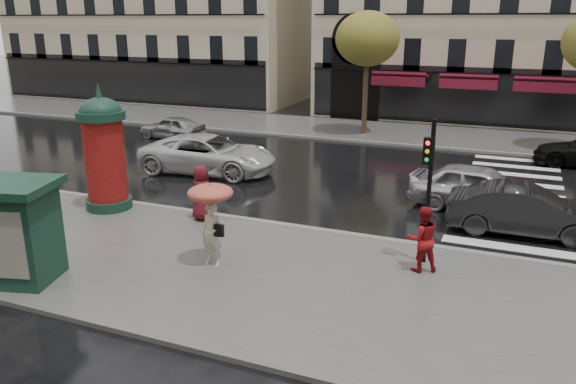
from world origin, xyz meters
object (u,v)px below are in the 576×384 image
at_px(car_darkgrey, 525,211).
at_px(newsstand, 14,230).
at_px(woman_red, 422,239).
at_px(traffic_light, 429,179).
at_px(car_far_silver, 172,127).
at_px(car_white, 209,154).
at_px(car_silver, 479,188).
at_px(woman_umbrella, 211,211).
at_px(man_burgundy, 202,193).
at_px(morris_column, 104,150).

bearing_deg(car_darkgrey, newsstand, 124.22).
bearing_deg(woman_red, traffic_light, -114.93).
bearing_deg(car_far_silver, traffic_light, 57.38).
bearing_deg(car_white, car_far_silver, 40.39).
bearing_deg(car_darkgrey, car_silver, 37.93).
bearing_deg(traffic_light, woman_umbrella, -156.36).
distance_m(woman_umbrella, woman_red, 5.33).
bearing_deg(newsstand, car_white, 95.34).
xyz_separation_m(woman_red, man_burgundy, (-7.03, 1.15, 0.03)).
relative_size(traffic_light, car_white, 0.66).
relative_size(woman_umbrella, car_silver, 0.48).
bearing_deg(traffic_light, man_burgundy, 174.53).
bearing_deg(woman_umbrella, woman_red, 18.77).
height_order(man_burgundy, car_far_silver, man_burgundy).
xyz_separation_m(woman_umbrella, woman_red, (5.01, 1.70, -0.61)).
distance_m(woman_red, car_darkgrey, 4.68).
distance_m(woman_red, traffic_light, 1.51).
bearing_deg(woman_umbrella, traffic_light, 23.64).
xyz_separation_m(car_silver, car_white, (-10.88, 0.82, 0.01)).
height_order(morris_column, traffic_light, morris_column).
distance_m(traffic_light, car_white, 11.76).
xyz_separation_m(car_white, car_far_silver, (-5.30, 5.26, -0.16)).
bearing_deg(car_darkgrey, woman_umbrella, 125.80).
bearing_deg(traffic_light, car_darkgrey, 55.80).
relative_size(woman_red, traffic_light, 0.45).
xyz_separation_m(woman_umbrella, car_silver, (5.95, 7.46, -0.80)).
distance_m(car_silver, car_white, 10.91).
bearing_deg(car_white, traffic_light, -126.38).
bearing_deg(newsstand, car_far_silver, 111.43).
bearing_deg(car_darkgrey, car_white, 76.36).
relative_size(car_silver, car_white, 0.81).
relative_size(traffic_light, newsstand, 1.52).
relative_size(woman_red, car_white, 0.30).
bearing_deg(car_far_silver, newsstand, 25.52).
distance_m(newsstand, car_silver, 14.07).
bearing_deg(man_burgundy, car_silver, -135.78).
xyz_separation_m(newsstand, car_silver, (9.87, 10.01, -0.61)).
relative_size(newsstand, car_darkgrey, 0.55).
xyz_separation_m(man_burgundy, newsstand, (-1.91, -5.40, 0.39)).
height_order(woman_red, man_burgundy, man_burgundy).
relative_size(woman_umbrella, morris_column, 0.53).
bearing_deg(woman_red, man_burgundy, -36.46).
xyz_separation_m(newsstand, car_far_silver, (-6.31, 16.09, -0.76)).
relative_size(woman_umbrella, car_white, 0.39).
height_order(man_burgundy, traffic_light, traffic_light).
xyz_separation_m(car_silver, car_far_silver, (-16.18, 6.08, -0.16)).
bearing_deg(car_silver, woman_red, 177.42).
height_order(car_darkgrey, car_white, car_white).
bearing_deg(morris_column, woman_umbrella, -25.80).
height_order(newsstand, car_far_silver, newsstand).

